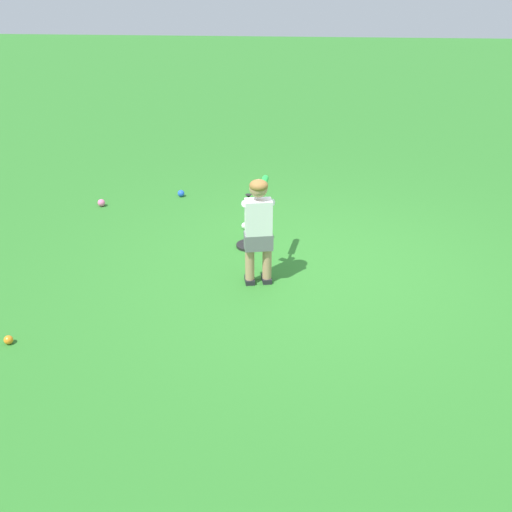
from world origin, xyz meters
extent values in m
plane|color=#2D7528|center=(0.00, 0.00, 0.00)|extent=(40.00, 40.00, 0.00)
cube|color=#232328|center=(0.67, 0.36, 0.03)|extent=(0.12, 0.16, 0.05)
cylinder|color=tan|center=(0.67, 0.38, 0.21)|extent=(0.09, 0.09, 0.34)
cube|color=#232328|center=(0.51, 0.32, 0.03)|extent=(0.12, 0.16, 0.05)
cylinder|color=tan|center=(0.50, 0.34, 0.21)|extent=(0.09, 0.09, 0.34)
cube|color=slate|center=(0.59, 0.36, 0.46)|extent=(0.29, 0.20, 0.16)
cube|color=white|center=(0.59, 0.36, 0.71)|extent=(0.27, 0.20, 0.34)
sphere|color=tan|center=(0.59, 0.36, 1.00)|extent=(0.17, 0.17, 0.17)
ellipsoid|color=olive|center=(0.58, 0.37, 1.02)|extent=(0.20, 0.20, 0.11)
sphere|color=green|center=(0.61, 0.22, 0.80)|extent=(0.04, 0.04, 0.04)
cylinder|color=black|center=(0.60, 0.13, 0.81)|extent=(0.04, 0.14, 0.05)
cylinder|color=green|center=(0.58, -0.10, 0.85)|extent=(0.10, 0.35, 0.11)
sphere|color=green|center=(0.56, -0.27, 0.87)|extent=(0.07, 0.07, 0.07)
cylinder|color=white|center=(0.64, 0.26, 0.81)|extent=(0.22, 0.29, 0.14)
cylinder|color=white|center=(0.57, 0.25, 0.81)|extent=(0.29, 0.23, 0.14)
sphere|color=pink|center=(2.76, -1.48, 0.05)|extent=(0.10, 0.10, 0.10)
sphere|color=blue|center=(1.80, -1.91, 0.05)|extent=(0.09, 0.09, 0.09)
sphere|color=orange|center=(2.59, 1.55, 0.04)|extent=(0.08, 0.08, 0.08)
sphere|color=white|center=(0.84, -0.92, 0.04)|extent=(0.08, 0.08, 0.08)
cylinder|color=black|center=(0.75, -0.45, 0.01)|extent=(0.28, 0.28, 0.03)
cylinder|color=black|center=(0.75, -0.45, 0.31)|extent=(0.03, 0.03, 0.55)
cone|color=black|center=(0.75, -0.45, 0.60)|extent=(0.07, 0.07, 0.04)
camera|label=1|loc=(0.22, 5.42, 2.88)|focal=41.17mm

